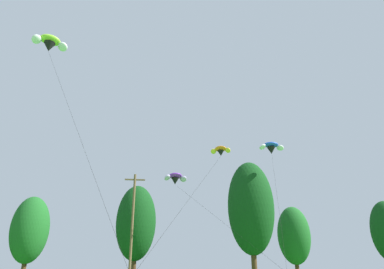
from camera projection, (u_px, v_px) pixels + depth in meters
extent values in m
ellipsoid|color=#19561E|center=(30.00, 229.00, 43.64)|extent=(4.65, 4.65, 8.29)
ellipsoid|color=#0F3D14|center=(136.00, 222.00, 44.02)|extent=(5.04, 5.04, 9.42)
cylinder|color=#472D19|center=(254.00, 268.00, 41.33)|extent=(0.67, 0.67, 3.75)
ellipsoid|color=#0F3D14|center=(251.00, 207.00, 43.90)|extent=(5.84, 5.84, 11.75)
ellipsoid|color=#19561E|center=(294.00, 235.00, 48.54)|extent=(4.52, 4.52, 7.92)
cylinder|color=brown|center=(132.00, 228.00, 35.73)|extent=(0.26, 0.26, 11.49)
cube|color=brown|center=(135.00, 180.00, 37.56)|extent=(2.20, 0.14, 0.14)
ellipsoid|color=#93D633|center=(50.00, 40.00, 32.63)|extent=(2.17, 1.81, 1.06)
ellipsoid|color=white|center=(63.00, 47.00, 33.07)|extent=(1.27, 1.25, 1.19)
ellipsoid|color=white|center=(36.00, 39.00, 31.96)|extent=(1.12, 1.29, 1.19)
cone|color=black|center=(49.00, 47.00, 32.47)|extent=(1.37, 1.37, 0.90)
cylinder|color=black|center=(76.00, 126.00, 24.15)|extent=(9.17, 11.50, 19.35)
ellipsoid|color=purple|center=(175.00, 176.00, 40.46)|extent=(1.81, 1.55, 0.87)
ellipsoid|color=silver|center=(183.00, 179.00, 40.70)|extent=(1.13, 1.18, 0.99)
ellipsoid|color=silver|center=(167.00, 178.00, 40.03)|extent=(0.93, 1.18, 0.99)
cone|color=black|center=(175.00, 181.00, 40.35)|extent=(1.07, 1.07, 0.76)
cylinder|color=black|center=(218.00, 218.00, 32.59)|extent=(7.06, 13.87, 9.38)
ellipsoid|color=orange|center=(221.00, 149.00, 37.16)|extent=(1.46, 1.22, 0.74)
ellipsoid|color=yellow|center=(228.00, 150.00, 36.91)|extent=(0.73, 0.88, 0.82)
ellipsoid|color=yellow|center=(213.00, 151.00, 37.25)|extent=(0.86, 0.84, 0.82)
cone|color=black|center=(221.00, 153.00, 37.06)|extent=(0.91, 0.91, 0.60)
cylinder|color=black|center=(194.00, 193.00, 26.47)|extent=(8.42, 17.04, 11.53)
ellipsoid|color=blue|center=(271.00, 145.00, 43.60)|extent=(1.88, 1.26, 0.84)
ellipsoid|color=white|center=(280.00, 148.00, 43.66)|extent=(1.13, 1.06, 1.02)
ellipsoid|color=white|center=(263.00, 147.00, 43.30)|extent=(1.09, 1.06, 1.02)
cone|color=black|center=(271.00, 151.00, 43.44)|extent=(1.07, 1.07, 0.90)
cylinder|color=black|center=(277.00, 197.00, 34.13)|extent=(5.10, 13.84, 13.65)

